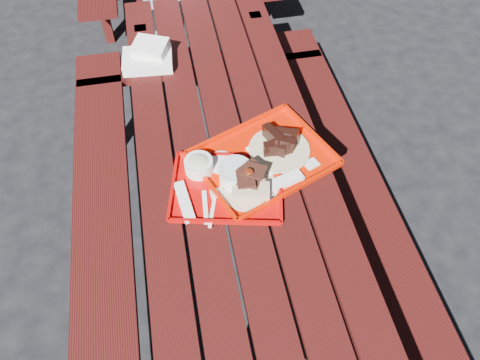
# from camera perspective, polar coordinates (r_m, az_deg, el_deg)

# --- Properties ---
(ground) EXTENTS (60.00, 60.00, 0.00)m
(ground) POSITION_cam_1_polar(r_m,az_deg,el_deg) (2.46, -0.68, -8.93)
(ground) COLOR black
(ground) RESTS_ON ground
(picnic_table_near) EXTENTS (1.41, 2.40, 0.75)m
(picnic_table_near) POSITION_cam_1_polar(r_m,az_deg,el_deg) (1.99, -0.83, -1.19)
(picnic_table_near) COLOR #3B0F0B
(picnic_table_near) RESTS_ON ground
(near_tray) EXTENTS (0.47, 0.40, 0.13)m
(near_tray) POSITION_cam_1_polar(r_m,az_deg,el_deg) (1.74, -1.63, -0.05)
(near_tray) COLOR #B50706
(near_tray) RESTS_ON picnic_table_near
(far_tray) EXTENTS (0.60, 0.54, 0.08)m
(far_tray) POSITION_cam_1_polar(r_m,az_deg,el_deg) (1.81, 2.78, 2.47)
(far_tray) COLOR red
(far_tray) RESTS_ON picnic_table_near
(white_cloth) EXTENTS (0.24, 0.21, 0.09)m
(white_cloth) POSITION_cam_1_polar(r_m,az_deg,el_deg) (2.29, -11.11, 14.55)
(white_cloth) COLOR white
(white_cloth) RESTS_ON picnic_table_near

